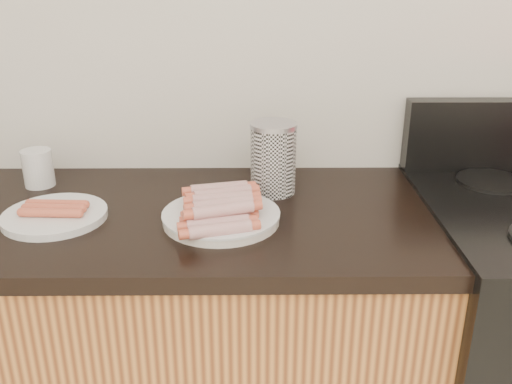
{
  "coord_description": "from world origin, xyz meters",
  "views": [
    {
      "loc": [
        -0.03,
        0.43,
        1.47
      ],
      "look_at": [
        -0.02,
        1.62,
        0.98
      ],
      "focal_mm": 40.0,
      "sensor_mm": 36.0,
      "label": 1
    }
  ],
  "objects_px": {
    "mug": "(38,168)",
    "canister": "(273,158)",
    "side_plate": "(55,216)",
    "main_plate": "(221,218)"
  },
  "relations": [
    {
      "from": "side_plate",
      "to": "mug",
      "type": "bearing_deg",
      "value": 116.54
    },
    {
      "from": "main_plate",
      "to": "side_plate",
      "type": "bearing_deg",
      "value": 177.45
    },
    {
      "from": "side_plate",
      "to": "canister",
      "type": "distance_m",
      "value": 0.55
    },
    {
      "from": "side_plate",
      "to": "mug",
      "type": "distance_m",
      "value": 0.25
    },
    {
      "from": "side_plate",
      "to": "main_plate",
      "type": "bearing_deg",
      "value": -2.55
    },
    {
      "from": "mug",
      "to": "canister",
      "type": "bearing_deg",
      "value": -4.68
    },
    {
      "from": "side_plate",
      "to": "mug",
      "type": "relative_size",
      "value": 2.44
    },
    {
      "from": "main_plate",
      "to": "canister",
      "type": "xyz_separation_m",
      "value": [
        0.13,
        0.18,
        0.08
      ]
    },
    {
      "from": "side_plate",
      "to": "canister",
      "type": "height_order",
      "value": "canister"
    },
    {
      "from": "main_plate",
      "to": "canister",
      "type": "relative_size",
      "value": 1.45
    }
  ]
}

